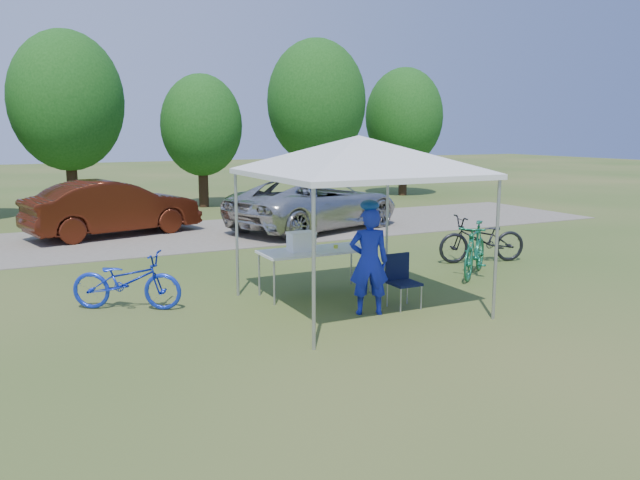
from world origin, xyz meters
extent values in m
plane|color=#2D5119|center=(0.00, 0.00, 0.00)|extent=(100.00, 100.00, 0.00)
cube|color=gray|center=(0.00, 8.00, 0.01)|extent=(24.00, 5.00, 0.02)
cylinder|color=#A5A5AA|center=(-1.50, -1.50, 1.05)|extent=(0.05, 0.05, 2.10)
cylinder|color=#A5A5AA|center=(1.50, -1.50, 1.05)|extent=(0.05, 0.05, 2.10)
cylinder|color=#A5A5AA|center=(-1.50, 1.50, 1.05)|extent=(0.05, 0.05, 2.10)
cylinder|color=#A5A5AA|center=(1.50, 1.50, 1.05)|extent=(0.05, 0.05, 2.10)
cube|color=silver|center=(0.00, 0.00, 2.14)|extent=(3.15, 3.15, 0.08)
pyramid|color=silver|center=(0.00, 0.00, 2.73)|extent=(4.53, 4.53, 0.55)
cylinder|color=#382314|center=(-3.00, 14.30, 1.01)|extent=(0.36, 0.36, 2.03)
ellipsoid|color=#144711|center=(-3.00, 14.30, 3.77)|extent=(3.71, 3.71, 4.64)
cylinder|color=#382314|center=(1.50, 14.10, 0.80)|extent=(0.36, 0.36, 1.61)
ellipsoid|color=#144711|center=(1.50, 14.10, 2.99)|extent=(2.94, 2.94, 3.68)
cylinder|color=#382314|center=(6.00, 13.80, 1.05)|extent=(0.36, 0.36, 2.10)
ellipsoid|color=#144711|center=(6.00, 13.80, 3.90)|extent=(3.84, 3.84, 4.80)
cylinder|color=#382314|center=(10.50, 14.40, 0.91)|extent=(0.36, 0.36, 1.82)
ellipsoid|color=#144711|center=(10.50, 14.40, 3.38)|extent=(3.33, 3.33, 4.16)
cube|color=white|center=(-0.26, 1.00, 0.77)|extent=(1.91, 0.80, 0.04)
cylinder|color=#A5A5AA|center=(-1.17, 0.66, 0.37)|extent=(0.04, 0.04, 0.74)
cylinder|color=#A5A5AA|center=(0.64, 0.66, 0.37)|extent=(0.04, 0.04, 0.74)
cylinder|color=#A5A5AA|center=(-1.17, 1.34, 0.37)|extent=(0.04, 0.04, 0.74)
cylinder|color=#A5A5AA|center=(0.64, 1.34, 0.37)|extent=(0.04, 0.04, 0.74)
cube|color=black|center=(0.62, -0.41, 0.41)|extent=(0.44, 0.44, 0.04)
cube|color=black|center=(0.62, -0.20, 0.64)|extent=(0.44, 0.04, 0.44)
cylinder|color=#A5A5AA|center=(0.43, -0.61, 0.19)|extent=(0.02, 0.02, 0.39)
cylinder|color=#A5A5AA|center=(0.82, -0.61, 0.19)|extent=(0.02, 0.02, 0.39)
cylinder|color=#A5A5AA|center=(0.43, -0.22, 0.19)|extent=(0.02, 0.02, 0.39)
cylinder|color=#A5A5AA|center=(0.82, -0.22, 0.19)|extent=(0.02, 0.02, 0.39)
cube|color=white|center=(-0.52, 1.00, 0.93)|extent=(0.43, 0.29, 0.29)
cube|color=white|center=(-0.52, 1.00, 1.09)|extent=(0.45, 0.31, 0.04)
cylinder|color=#C0D532|center=(0.11, 0.95, 0.81)|extent=(0.08, 0.08, 0.06)
imported|color=#1623B6|center=(-0.05, -0.43, 0.83)|extent=(0.71, 0.60, 1.66)
imported|color=#1630C1|center=(-3.34, 1.49, 0.46)|extent=(1.82, 1.39, 0.92)
imported|color=#176844|center=(3.10, 0.85, 0.53)|extent=(1.68, 1.48, 1.06)
imported|color=black|center=(4.10, 1.79, 0.51)|extent=(2.05, 1.15, 1.02)
imported|color=#B9B9B4|center=(2.87, 7.40, 0.76)|extent=(5.88, 4.16, 1.49)
imported|color=#45180B|center=(-2.46, 8.87, 0.76)|extent=(4.75, 2.64, 1.48)
camera|label=1|loc=(-4.85, -8.45, 2.80)|focal=35.00mm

